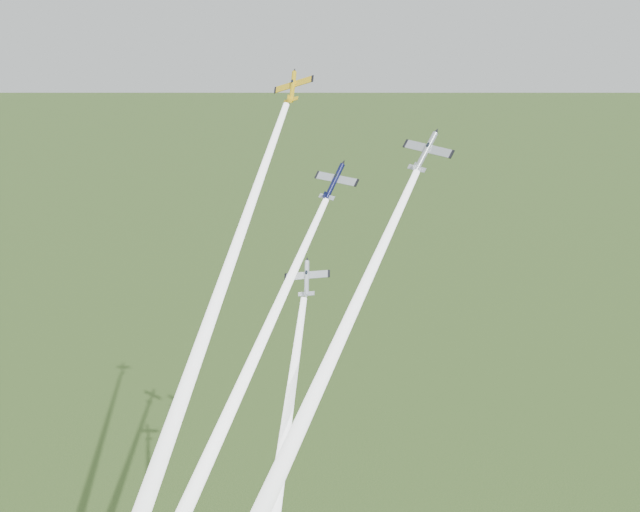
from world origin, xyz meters
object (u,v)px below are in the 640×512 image
(plane_silver_right, at_px, (426,151))
(plane_navy, at_px, (334,181))
(plane_yellow, at_px, (293,86))
(plane_silver_low, at_px, (307,278))

(plane_silver_right, bearing_deg, plane_navy, 177.41)
(plane_yellow, distance_m, plane_navy, 15.95)
(plane_navy, relative_size, plane_silver_low, 1.11)
(plane_silver_right, distance_m, plane_silver_low, 26.37)
(plane_silver_low, bearing_deg, plane_yellow, 111.27)
(plane_navy, relative_size, plane_silver_right, 1.00)
(plane_yellow, height_order, plane_navy, plane_yellow)
(plane_yellow, height_order, plane_silver_right, plane_yellow)
(plane_navy, height_order, plane_silver_right, plane_silver_right)
(plane_navy, height_order, plane_silver_low, plane_navy)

